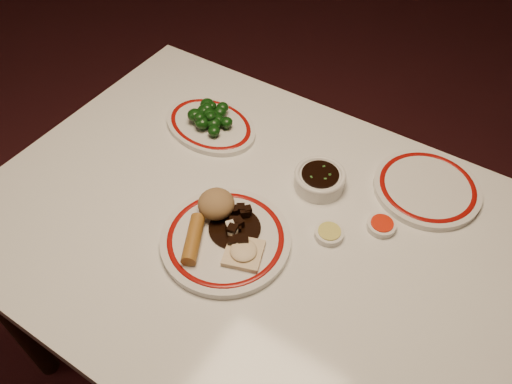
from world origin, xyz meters
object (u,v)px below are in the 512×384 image
object	(u,v)px
fried_wonton	(244,252)
soy_bowl	(319,180)
stirfry_heap	(236,227)
main_plate	(226,239)
spring_roll	(193,239)
broccoli_pile	(210,116)
dining_table	(247,243)
rice_mound	(216,204)
broccoli_plate	(211,125)

from	to	relation	value
fried_wonton	soy_bowl	xyz separation A→B (m)	(0.03, 0.27, -0.01)
fried_wonton	stirfry_heap	xyz separation A→B (m)	(-0.05, 0.05, 0.00)
main_plate	spring_roll	bearing A→B (deg)	-133.73
spring_roll	soy_bowl	bearing A→B (deg)	38.29
soy_bowl	broccoli_pile	bearing A→B (deg)	175.20
dining_table	soy_bowl	xyz separation A→B (m)	(0.09, 0.18, 0.11)
dining_table	stirfry_heap	world-z (taller)	stirfry_heap
main_plate	spring_roll	world-z (taller)	spring_roll
dining_table	spring_roll	world-z (taller)	spring_roll
rice_mound	fried_wonton	distance (m)	0.13
dining_table	rice_mound	distance (m)	0.15
stirfry_heap	broccoli_pile	size ratio (longest dim) A/B	0.99
fried_wonton	broccoli_pile	xyz separation A→B (m)	(-0.31, 0.30, 0.01)
fried_wonton	broccoli_pile	distance (m)	0.43
dining_table	broccoli_pile	size ratio (longest dim) A/B	10.24
dining_table	main_plate	bearing A→B (deg)	-91.48
rice_mound	fried_wonton	size ratio (longest dim) A/B	0.83
rice_mound	stirfry_heap	xyz separation A→B (m)	(0.06, -0.02, -0.02)
main_plate	spring_roll	xyz separation A→B (m)	(-0.05, -0.05, 0.02)
dining_table	fried_wonton	size ratio (longest dim) A/B	12.24
broccoli_pile	spring_roll	bearing A→B (deg)	-58.68
spring_roll	broccoli_pile	size ratio (longest dim) A/B	0.99
rice_mound	broccoli_plate	world-z (taller)	rice_mound
spring_roll	fried_wonton	xyz separation A→B (m)	(0.10, 0.03, -0.01)
stirfry_heap	broccoli_plate	bearing A→B (deg)	135.38
spring_roll	soy_bowl	world-z (taller)	spring_roll
broccoli_plate	fried_wonton	bearing A→B (deg)	-44.35
dining_table	broccoli_plate	bearing A→B (deg)	140.72
spring_roll	stirfry_heap	xyz separation A→B (m)	(0.06, 0.08, -0.01)
fried_wonton	broccoli_plate	xyz separation A→B (m)	(-0.31, 0.30, -0.02)
rice_mound	broccoli_plate	bearing A→B (deg)	129.12
rice_mound	broccoli_plate	distance (m)	0.31
stirfry_heap	soy_bowl	distance (m)	0.24
fried_wonton	broccoli_pile	size ratio (longest dim) A/B	0.84
stirfry_heap	soy_bowl	bearing A→B (deg)	69.95
broccoli_plate	spring_roll	bearing A→B (deg)	-58.74
main_plate	stirfry_heap	xyz separation A→B (m)	(0.01, 0.03, 0.02)
stirfry_heap	soy_bowl	world-z (taller)	stirfry_heap
main_plate	fried_wonton	world-z (taller)	fried_wonton
stirfry_heap	fried_wonton	bearing A→B (deg)	-42.91
main_plate	broccoli_plate	world-z (taller)	main_plate
broccoli_plate	main_plate	bearing A→B (deg)	-48.71
fried_wonton	rice_mound	bearing A→B (deg)	151.26
spring_roll	broccoli_pile	distance (m)	0.39
stirfry_heap	broccoli_plate	world-z (taller)	stirfry_heap
rice_mound	stirfry_heap	bearing A→B (deg)	-14.46
broccoli_pile	soy_bowl	world-z (taller)	broccoli_pile
broccoli_plate	rice_mound	bearing A→B (deg)	-50.88
dining_table	broccoli_plate	world-z (taller)	broccoli_plate
fried_wonton	soy_bowl	world-z (taller)	same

